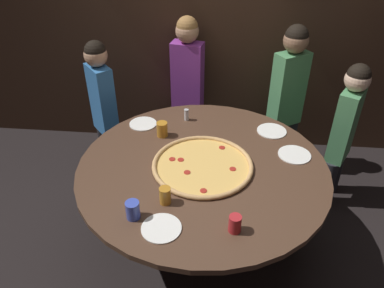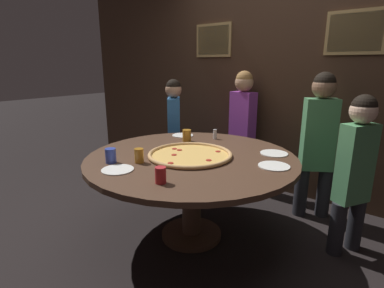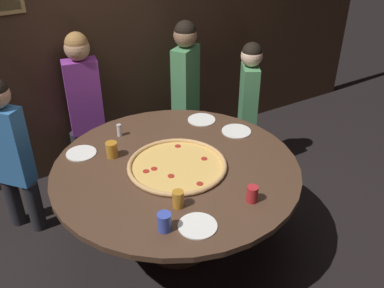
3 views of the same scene
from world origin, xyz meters
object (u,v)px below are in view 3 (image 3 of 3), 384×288
object	(u,v)px
white_plate_left_side	(202,120)
white_plate_beside_cup	(81,153)
drink_cup_far_right	(164,222)
drink_cup_near_right	(178,199)
diner_centre_back	(84,100)
drink_cup_far_left	(112,150)
diner_far_left	(186,85)
dining_table	(176,179)
giant_pizza	(177,166)
white_plate_right_side	(198,226)
white_plate_near_front	(236,131)
diner_side_right	(248,101)
diner_far_right	(10,149)
condiment_shaker	(119,130)
drink_cup_by_shaker	(252,194)

from	to	relation	value
white_plate_left_side	white_plate_beside_cup	xyz separation A→B (m)	(-1.02, 0.01, 0.00)
drink_cup_far_right	white_plate_left_side	bearing A→B (deg)	49.20
drink_cup_near_right	diner_centre_back	world-z (taller)	diner_centre_back
drink_cup_far_left	diner_far_left	distance (m)	1.24
drink_cup_far_right	dining_table	bearing A→B (deg)	55.49
giant_pizza	drink_cup_far_right	bearing A→B (deg)	-125.21
drink_cup_near_right	diner_far_left	world-z (taller)	diner_far_left
white_plate_right_side	diner_centre_back	xyz separation A→B (m)	(-0.05, 1.83, 0.05)
white_plate_near_front	diner_centre_back	xyz separation A→B (m)	(-0.87, 1.06, 0.05)
white_plate_left_side	diner_side_right	world-z (taller)	diner_side_right
giant_pizza	diner_centre_back	size ratio (longest dim) A/B	0.49
drink_cup_near_right	white_plate_right_side	world-z (taller)	drink_cup_near_right
white_plate_near_front	diner_side_right	bearing A→B (deg)	44.22
diner_far_left	diner_far_right	bearing A→B (deg)	-24.98
condiment_shaker	diner_far_right	world-z (taller)	diner_far_right
white_plate_near_front	condiment_shaker	world-z (taller)	condiment_shaker
white_plate_right_side	diner_far_left	distance (m)	1.87
white_plate_beside_cup	diner_far_left	xyz separation A→B (m)	(1.20, 0.57, 0.05)
diner_far_right	diner_far_left	size ratio (longest dim) A/B	0.92
drink_cup_far_right	diner_far_right	xyz separation A→B (m)	(-0.58, 1.35, -0.06)
condiment_shaker	drink_cup_by_shaker	bearing A→B (deg)	-71.28
drink_cup_by_shaker	white_plate_right_side	bearing A→B (deg)	-176.43
dining_table	white_plate_beside_cup	world-z (taller)	white_plate_beside_cup
diner_side_right	drink_cup_near_right	bearing A→B (deg)	-22.66
drink_cup_far_left	giant_pizza	bearing A→B (deg)	-47.02
drink_cup_by_shaker	white_plate_left_side	distance (m)	1.09
giant_pizza	diner_side_right	distance (m)	1.27
drink_cup_by_shaker	diner_far_right	distance (m)	1.82
dining_table	white_plate_right_side	bearing A→B (deg)	-107.44
white_plate_left_side	white_plate_near_front	distance (m)	0.33
dining_table	diner_side_right	size ratio (longest dim) A/B	1.36
drink_cup_far_left	white_plate_left_side	distance (m)	0.85
drink_cup_near_right	white_plate_beside_cup	distance (m)	0.93
white_plate_right_side	diner_far_left	xyz separation A→B (m)	(0.87, 1.65, 0.05)
drink_cup_far_right	diner_far_right	world-z (taller)	diner_far_right
drink_cup_by_shaker	drink_cup_far_right	bearing A→B (deg)	175.36
white_plate_near_front	diner_centre_back	distance (m)	1.37
giant_pizza	diner_centre_back	xyz separation A→B (m)	(-0.23, 1.25, 0.04)
giant_pizza	white_plate_right_side	xyz separation A→B (m)	(-0.18, -0.58, -0.01)
white_plate_left_side	white_plate_right_side	distance (m)	1.28
white_plate_near_front	drink_cup_near_right	bearing A→B (deg)	-146.04
white_plate_left_side	diner_side_right	distance (m)	0.61
white_plate_right_side	diner_far_right	size ratio (longest dim) A/B	0.18
drink_cup_far_right	diner_side_right	distance (m)	1.85
drink_cup_by_shaker	white_plate_left_side	world-z (taller)	drink_cup_by_shaker
drink_cup_by_shaker	diner_centre_back	xyz separation A→B (m)	(-0.45, 1.80, -0.00)
diner_far_left	diner_side_right	xyz separation A→B (m)	(0.41, -0.44, -0.08)
dining_table	diner_far_right	bearing A→B (deg)	139.01
white_plate_right_side	white_plate_beside_cup	bearing A→B (deg)	106.78
white_plate_left_side	white_plate_beside_cup	size ratio (longest dim) A/B	1.04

